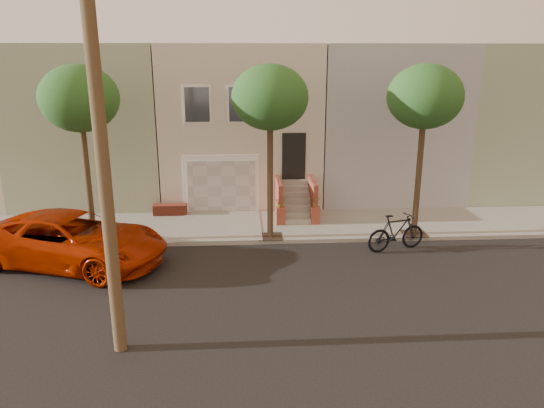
{
  "coord_description": "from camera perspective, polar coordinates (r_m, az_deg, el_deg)",
  "views": [
    {
      "loc": [
        -0.05,
        -14.13,
        6.82
      ],
      "look_at": [
        1.01,
        3.0,
        1.7
      ],
      "focal_mm": 33.79,
      "sensor_mm": 36.0,
      "label": 1
    }
  ],
  "objects": [
    {
      "name": "motorcycle",
      "position": [
        18.67,
        13.68,
        -3.09
      ],
      "size": [
        2.35,
        1.23,
        1.36
      ],
      "primitive_type": "imported",
      "rotation": [
        0.0,
        0.0,
        1.85
      ],
      "color": "black",
      "rests_on": "ground"
    },
    {
      "name": "tree_left",
      "position": [
        18.91,
        -20.67,
        10.82
      ],
      "size": [
        2.7,
        2.57,
        6.3
      ],
      "color": "#2D2116",
      "rests_on": "sidewalk"
    },
    {
      "name": "pickup_truck",
      "position": [
        18.15,
        -21.33,
        -3.73
      ],
      "size": [
        6.86,
        4.79,
        1.74
      ],
      "primitive_type": "imported",
      "rotation": [
        0.0,
        0.0,
        1.23
      ],
      "color": "#A41F00",
      "rests_on": "ground"
    },
    {
      "name": "tree_right",
      "position": [
        19.25,
        16.69,
        11.27
      ],
      "size": [
        2.7,
        2.57,
        6.3
      ],
      "color": "#2D2116",
      "rests_on": "sidewalk"
    },
    {
      "name": "house_row",
      "position": [
        25.52,
        -3.44,
        9.43
      ],
      "size": [
        33.1,
        11.7,
        7.0
      ],
      "color": "beige",
      "rests_on": "sidewalk"
    },
    {
      "name": "ground",
      "position": [
        15.69,
        -3.05,
        -9.18
      ],
      "size": [
        90.0,
        90.0,
        0.0
      ],
      "primitive_type": "plane",
      "color": "black",
      "rests_on": "ground"
    },
    {
      "name": "sidewalk",
      "position": [
        20.62,
        -3.21,
        -2.52
      ],
      "size": [
        40.0,
        3.7,
        0.15
      ],
      "primitive_type": "cube",
      "color": "gray",
      "rests_on": "ground"
    },
    {
      "name": "tree_mid",
      "position": [
        18.13,
        -0.21,
        11.66
      ],
      "size": [
        2.7,
        2.57,
        6.3
      ],
      "color": "#2D2116",
      "rests_on": "sidewalk"
    }
  ]
}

